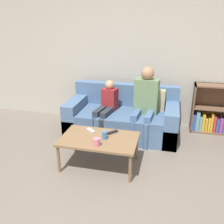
{
  "coord_description": "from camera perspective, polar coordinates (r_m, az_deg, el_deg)",
  "views": [
    {
      "loc": [
        0.77,
        -1.93,
        1.96
      ],
      "look_at": [
        -0.03,
        1.45,
        0.6
      ],
      "focal_mm": 40.0,
      "sensor_mm": 36.0,
      "label": 1
    }
  ],
  "objects": [
    {
      "name": "person_child",
      "position": [
        4.2,
        -1.29,
        1.38
      ],
      "size": [
        0.34,
        0.65,
        0.94
      ],
      "rotation": [
        0.0,
        0.0,
        -0.18
      ],
      "color": "#282D38",
      "rests_on": "ground_plane"
    },
    {
      "name": "couch",
      "position": [
        4.35,
        2.52,
        -1.44
      ],
      "size": [
        1.87,
        0.89,
        0.82
      ],
      "color": "#4C6B93",
      "rests_on": "ground_plane"
    },
    {
      "name": "tv_remote_0",
      "position": [
        3.56,
        -4.86,
        -4.21
      ],
      "size": [
        0.16,
        0.15,
        0.02
      ],
      "rotation": [
        0.0,
        0.0,
        0.84
      ],
      "color": "#B7B7BC",
      "rests_on": "coffee_table"
    },
    {
      "name": "tv_remote_1",
      "position": [
        3.49,
        0.07,
        -4.65
      ],
      "size": [
        0.15,
        0.16,
        0.02
      ],
      "rotation": [
        0.0,
        0.0,
        -0.71
      ],
      "color": "black",
      "rests_on": "coffee_table"
    },
    {
      "name": "cup_near",
      "position": [
        3.16,
        -3.54,
        -6.87
      ],
      "size": [
        0.09,
        0.09,
        0.1
      ],
      "color": "pink",
      "rests_on": "coffee_table"
    },
    {
      "name": "bookshelf",
      "position": [
        4.75,
        21.82,
        -0.48
      ],
      "size": [
        0.75,
        0.28,
        0.86
      ],
      "color": "brown",
      "rests_on": "ground_plane"
    },
    {
      "name": "ground_plane",
      "position": [
        2.86,
        -6.6,
        -22.15
      ],
      "size": [
        22.0,
        22.0,
        0.0
      ],
      "primitive_type": "plane",
      "color": "#70665B"
    },
    {
      "name": "person_adult",
      "position": [
        4.09,
        7.67,
        2.99
      ],
      "size": [
        0.4,
        0.64,
        1.2
      ],
      "rotation": [
        0.0,
        0.0,
        -0.09
      ],
      "color": "#476693",
      "rests_on": "ground_plane"
    },
    {
      "name": "cup_far",
      "position": [
        3.32,
        -1.7,
        -5.32
      ],
      "size": [
        0.07,
        0.07,
        0.11
      ],
      "color": "#3D70B2",
      "rests_on": "coffee_table"
    },
    {
      "name": "wall_back",
      "position": [
        4.66,
        3.83,
        13.13
      ],
      "size": [
        12.0,
        0.06,
        2.6
      ],
      "color": "#B7B2A8",
      "rests_on": "ground_plane"
    },
    {
      "name": "coffee_table",
      "position": [
        3.38,
        -2.96,
        -6.53
      ],
      "size": [
        1.03,
        0.64,
        0.42
      ],
      "color": "brown",
      "rests_on": "ground_plane"
    }
  ]
}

